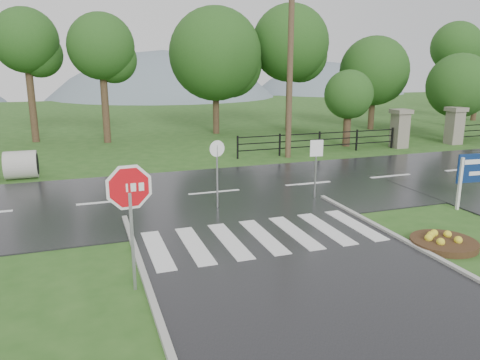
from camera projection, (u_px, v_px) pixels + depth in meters
name	position (u px, v px, depth m)	size (l,w,h in m)	color
ground	(363.00, 331.00, 8.69)	(120.00, 120.00, 0.00)	#28511B
main_road	(214.00, 193.00, 17.85)	(90.00, 8.00, 0.04)	black
crosswalk	(263.00, 236.00, 13.26)	(6.50, 2.80, 0.02)	silver
pillar_west	(400.00, 128.00, 27.20)	(1.00, 1.00, 2.24)	gray
pillar_east	(455.00, 125.00, 28.48)	(1.00, 1.00, 2.24)	gray
fence_west	(319.00, 140.00, 25.64)	(9.58, 0.08, 1.20)	black
hills	(139.00, 197.00, 73.13)	(102.00, 48.00, 48.00)	slate
treeline	(170.00, 138.00, 31.00)	(83.20, 5.20, 10.00)	#1B4315
stop_sign	(130.00, 200.00, 9.78)	(1.32, 0.15, 2.99)	#939399
flower_bed	(444.00, 242.00, 12.67)	(1.76, 1.76, 0.35)	#332111
reg_sign_small	(316.00, 158.00, 16.75)	(0.48, 0.08, 2.18)	#939399
reg_sign_round	(217.00, 166.00, 15.62)	(0.54, 0.13, 2.36)	#939399
utility_pole_east	(290.00, 69.00, 23.58)	(1.54, 0.59, 8.92)	#473523
entrance_tree_left	(349.00, 95.00, 27.29)	(2.84, 2.84, 4.48)	#3D2B1C
entrance_tree_right	(459.00, 86.00, 29.77)	(4.07, 4.07, 5.47)	#3D2B1C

